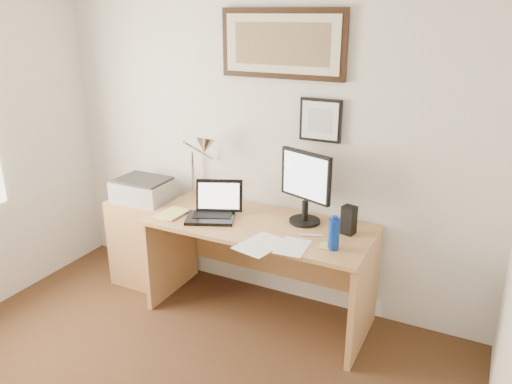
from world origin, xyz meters
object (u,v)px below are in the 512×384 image
Objects in this scene: side_cabinet at (147,240)px; book at (163,212)px; printer at (144,189)px; water_bottle at (334,234)px; desk at (265,248)px; lcd_monitor at (305,184)px; laptop at (214,210)px.

side_cabinet is 0.56m from book.
water_bottle is at bearing -7.26° from printer.
desk is at bearing 17.65° from book.
printer is at bearing 149.31° from book.
lcd_monitor is 1.18× the size of printer.
lcd_monitor is at bearing 135.72° from water_bottle.
side_cabinet is 1.51m from lcd_monitor.
side_cabinet is at bearing 150.34° from book.
laptop is (-0.34, -0.14, 0.29)m from desk.
lcd_monitor reaches higher than water_bottle.
printer is (-1.65, 0.21, -0.03)m from water_bottle.
lcd_monitor reaches higher than side_cabinet.
water_bottle is at bearing -0.55° from book.
lcd_monitor is at bearing 12.68° from desk.
lcd_monitor is at bearing 17.91° from laptop.
lcd_monitor is (-0.31, 0.31, 0.19)m from water_bottle.
water_bottle is at bearing -6.38° from laptop.
printer is (-0.33, 0.20, 0.06)m from book.
desk is 3.87× the size of laptop.
side_cabinet is at bearing 172.86° from water_bottle.
lcd_monitor reaches higher than desk.
laptop is (0.73, -0.10, 0.44)m from side_cabinet.
lcd_monitor reaches higher than printer.
book reaches higher than side_cabinet.
side_cabinet is 1.76× the size of laptop.
desk is 1.10m from printer.
water_bottle is 0.73m from desk.
side_cabinet is at bearing -166.28° from printer.
desk is 3.08× the size of lcd_monitor.
laptop is (-0.94, 0.10, -0.04)m from water_bottle.
laptop is 0.80× the size of lcd_monitor.
lcd_monitor is (1.35, 0.10, 0.68)m from side_cabinet.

